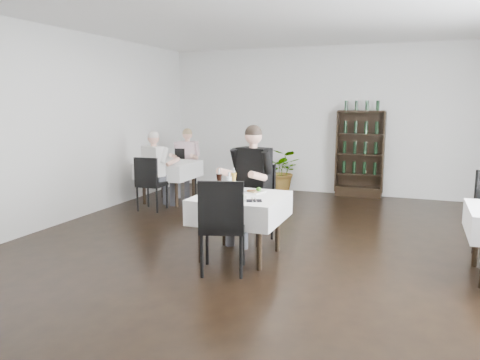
# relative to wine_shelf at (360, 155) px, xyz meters

# --- Properties ---
(room_shell) EXTENTS (9.00, 9.00, 9.00)m
(room_shell) POSITION_rel_wine_shelf_xyz_m (-0.60, -4.31, 0.65)
(room_shell) COLOR black
(room_shell) RESTS_ON ground
(wine_shelf) EXTENTS (0.90, 0.28, 1.75)m
(wine_shelf) POSITION_rel_wine_shelf_xyz_m (0.00, 0.00, 0.00)
(wine_shelf) COLOR black
(wine_shelf) RESTS_ON ground
(main_table) EXTENTS (1.03, 1.03, 0.77)m
(main_table) POSITION_rel_wine_shelf_xyz_m (-0.90, -4.31, -0.23)
(main_table) COLOR black
(main_table) RESTS_ON ground
(left_table) EXTENTS (0.98, 0.98, 0.77)m
(left_table) POSITION_rel_wine_shelf_xyz_m (-3.30, -1.81, -0.23)
(left_table) COLOR black
(left_table) RESTS_ON ground
(potted_tree) EXTENTS (0.87, 0.76, 0.92)m
(potted_tree) POSITION_rel_wine_shelf_xyz_m (-1.56, -0.12, -0.39)
(potted_tree) COLOR #25501B
(potted_tree) RESTS_ON ground
(main_chair_far) EXTENTS (0.56, 0.56, 1.05)m
(main_chair_far) POSITION_rel_wine_shelf_xyz_m (-0.98, -3.55, -0.25)
(main_chair_far) COLOR black
(main_chair_far) RESTS_ON ground
(main_chair_near) EXTENTS (0.61, 0.61, 1.07)m
(main_chair_near) POSITION_rel_wine_shelf_xyz_m (-0.88, -4.94, -0.24)
(main_chair_near) COLOR black
(main_chair_near) RESTS_ON ground
(left_chair_far) EXTENTS (0.57, 0.57, 0.96)m
(left_chair_far) POSITION_rel_wine_shelf_xyz_m (-3.24, -1.26, -0.30)
(left_chair_far) COLOR black
(left_chair_far) RESTS_ON ground
(left_chair_near) EXTENTS (0.45, 0.46, 0.95)m
(left_chair_near) POSITION_rel_wine_shelf_xyz_m (-3.25, -2.58, -0.30)
(left_chair_near) COLOR black
(left_chair_near) RESTS_ON ground
(diner_main) EXTENTS (0.66, 0.70, 1.59)m
(diner_main) POSITION_rel_wine_shelf_xyz_m (-1.01, -3.68, 0.07)
(diner_main) COLOR #44454C
(diner_main) RESTS_ON ground
(diner_left_far) EXTENTS (0.54, 0.56, 1.36)m
(diner_left_far) POSITION_rel_wine_shelf_xyz_m (-3.26, -1.15, -0.05)
(diner_left_far) COLOR #44454C
(diner_left_far) RESTS_ON ground
(diner_left_near) EXTENTS (0.58, 0.62, 1.39)m
(diner_left_near) POSITION_rel_wine_shelf_xyz_m (-3.25, -2.32, -0.04)
(diner_left_near) COLOR #44454C
(diner_left_near) RESTS_ON ground
(plate_far) EXTENTS (0.27, 0.27, 0.07)m
(plate_far) POSITION_rel_wine_shelf_xyz_m (-0.80, -4.10, -0.06)
(plate_far) COLOR white
(plate_far) RESTS_ON main_table
(plate_near) EXTENTS (0.30, 0.30, 0.07)m
(plate_near) POSITION_rel_wine_shelf_xyz_m (-0.86, -4.54, -0.06)
(plate_near) COLOR white
(plate_near) RESTS_ON main_table
(pilsner_dark) EXTENTS (0.08, 0.08, 0.32)m
(pilsner_dark) POSITION_rel_wine_shelf_xyz_m (-1.15, -4.39, 0.06)
(pilsner_dark) COLOR black
(pilsner_dark) RESTS_ON main_table
(pilsner_lager) EXTENTS (0.07, 0.07, 0.31)m
(pilsner_lager) POSITION_rel_wine_shelf_xyz_m (-1.04, -4.17, 0.05)
(pilsner_lager) COLOR gold
(pilsner_lager) RESTS_ON main_table
(coke_bottle) EXTENTS (0.07, 0.07, 0.28)m
(coke_bottle) POSITION_rel_wine_shelf_xyz_m (-1.05, -4.31, 0.03)
(coke_bottle) COLOR silver
(coke_bottle) RESTS_ON main_table
(napkin_cutlery) EXTENTS (0.22, 0.19, 0.02)m
(napkin_cutlery) POSITION_rel_wine_shelf_xyz_m (-0.64, -4.56, -0.07)
(napkin_cutlery) COLOR black
(napkin_cutlery) RESTS_ON main_table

